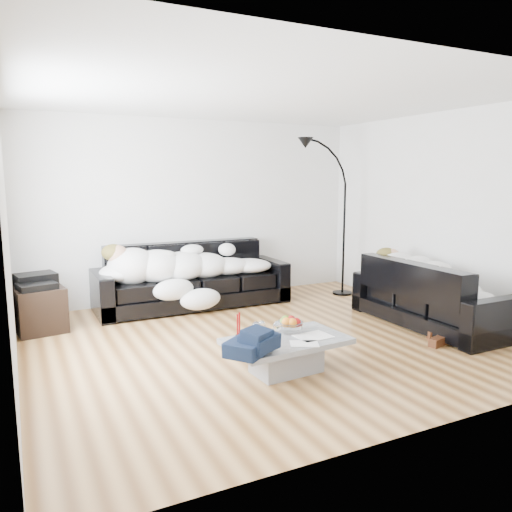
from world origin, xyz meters
name	(u,v)px	position (x,y,z in m)	size (l,w,h in m)	color
ground	(268,340)	(0.00, 0.00, 0.00)	(5.00, 5.00, 0.00)	brown
wall_back	(197,210)	(0.00, 2.25, 1.30)	(5.00, 0.02, 2.60)	silver
wall_left	(7,235)	(-2.50, 0.00, 1.30)	(0.02, 4.50, 2.60)	silver
wall_right	(441,215)	(2.50, 0.00, 1.30)	(0.02, 4.50, 2.60)	silver
ceiling	(269,96)	(0.00, 0.00, 2.60)	(5.00, 5.00, 0.00)	white
sofa_back	(192,275)	(-0.25, 1.78, 0.43)	(2.63, 0.91, 0.86)	black
sofa_right	(430,293)	(2.03, -0.36, 0.40)	(1.96, 0.84, 0.79)	black
sleeper_back	(193,261)	(-0.25, 1.73, 0.64)	(2.23, 0.77, 0.45)	white
sleeper_right	(431,274)	(2.03, -0.36, 0.63)	(1.68, 0.71, 0.41)	white
teal_cushion	(393,260)	(1.97, 0.25, 0.72)	(0.36, 0.30, 0.20)	#0D5C42
coffee_table	(286,355)	(-0.27, -0.88, 0.16)	(1.11, 0.65, 0.32)	#939699
fruit_bowl	(290,324)	(-0.14, -0.72, 0.40)	(0.25, 0.25, 0.16)	white
wine_glass_a	(262,330)	(-0.46, -0.76, 0.40)	(0.07, 0.07, 0.16)	white
wine_glass_b	(256,332)	(-0.57, -0.86, 0.42)	(0.08, 0.08, 0.19)	white
wine_glass_c	(277,331)	(-0.37, -0.90, 0.41)	(0.08, 0.08, 0.18)	white
candle_left	(237,326)	(-0.66, -0.65, 0.43)	(0.04, 0.04, 0.21)	maroon
candle_right	(239,324)	(-0.62, -0.62, 0.43)	(0.04, 0.04, 0.22)	maroon
newspaper_a	(313,336)	(-0.02, -0.95, 0.33)	(0.32, 0.25, 0.01)	silver
newspaper_b	(304,343)	(-0.21, -1.09, 0.33)	(0.25, 0.18, 0.01)	silver
navy_jacket	(253,334)	(-0.72, -1.11, 0.50)	(0.39, 0.32, 0.19)	black
shoes	(439,338)	(1.64, -0.89, 0.05)	(0.45, 0.33, 0.10)	#472311
av_cabinet	(38,307)	(-2.25, 1.57, 0.26)	(0.52, 0.76, 0.52)	black
stereo	(36,280)	(-2.25, 1.57, 0.59)	(0.44, 0.34, 0.13)	black
floor_lamp	(344,227)	(2.05, 1.45, 1.03)	(0.75, 0.30, 2.06)	black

